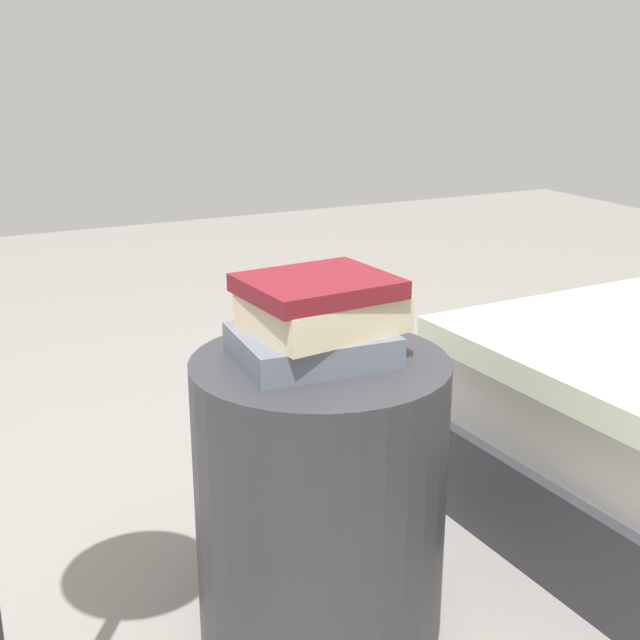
{
  "coord_description": "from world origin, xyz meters",
  "views": [
    {
      "loc": [
        0.61,
        1.22,
        1.04
      ],
      "look_at": [
        0.0,
        0.0,
        0.61
      ],
      "focal_mm": 47.22,
      "sensor_mm": 36.0,
      "label": 1
    }
  ],
  "objects_px": {
    "side_table": "(320,497)",
    "book_maroon": "(320,286)",
    "book_slate": "(312,345)",
    "book_cream": "(323,312)"
  },
  "relations": [
    {
      "from": "book_slate",
      "to": "book_maroon",
      "type": "relative_size",
      "value": 1.06
    },
    {
      "from": "book_slate",
      "to": "side_table",
      "type": "bearing_deg",
      "value": 138.91
    },
    {
      "from": "side_table",
      "to": "book_cream",
      "type": "relative_size",
      "value": 2.17
    },
    {
      "from": "book_cream",
      "to": "book_maroon",
      "type": "relative_size",
      "value": 1.01
    },
    {
      "from": "side_table",
      "to": "book_cream",
      "type": "bearing_deg",
      "value": -146.29
    },
    {
      "from": "side_table",
      "to": "book_maroon",
      "type": "relative_size",
      "value": 2.19
    },
    {
      "from": "side_table",
      "to": "book_slate",
      "type": "distance_m",
      "value": 0.29
    },
    {
      "from": "book_slate",
      "to": "book_maroon",
      "type": "bearing_deg",
      "value": 176.95
    },
    {
      "from": "book_cream",
      "to": "book_slate",
      "type": "bearing_deg",
      "value": -21.68
    },
    {
      "from": "side_table",
      "to": "book_cream",
      "type": "height_order",
      "value": "book_cream"
    }
  ]
}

